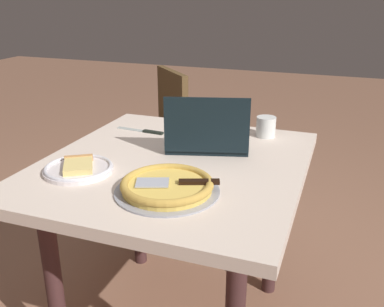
{
  "coord_description": "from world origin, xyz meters",
  "views": [
    {
      "loc": [
        1.36,
        0.57,
        1.34
      ],
      "look_at": [
        -0.01,
        0.07,
        0.77
      ],
      "focal_mm": 40.32,
      "sensor_mm": 36.0,
      "label": 1
    }
  ],
  "objects": [
    {
      "name": "drink_cup",
      "position": [
        -0.4,
        0.26,
        0.78
      ],
      "size": [
        0.08,
        0.08,
        0.09
      ],
      "color": "silver",
      "rests_on": "dining_table"
    },
    {
      "name": "table_knife",
      "position": [
        -0.28,
        -0.25,
        0.74
      ],
      "size": [
        0.04,
        0.23,
        0.01
      ],
      "color": "#B1BEBB",
      "rests_on": "dining_table"
    },
    {
      "name": "pizza_plate",
      "position": [
        0.2,
        -0.27,
        0.75
      ],
      "size": [
        0.24,
        0.24,
        0.04
      ],
      "color": "silver",
      "rests_on": "dining_table"
    },
    {
      "name": "dining_table",
      "position": [
        0.0,
        0.0,
        0.64
      ],
      "size": [
        1.03,
        0.94,
        0.74
      ],
      "color": "beige",
      "rests_on": "ground_plane"
    },
    {
      "name": "pizza_tray",
      "position": [
        0.25,
        0.08,
        0.76
      ],
      "size": [
        0.33,
        0.33,
        0.04
      ],
      "color": "#989BA7",
      "rests_on": "dining_table"
    },
    {
      "name": "laptop",
      "position": [
        -0.16,
        0.08,
        0.79
      ],
      "size": [
        0.3,
        0.37,
        0.23
      ],
      "color": "black",
      "rests_on": "dining_table"
    },
    {
      "name": "chair_near",
      "position": [
        -0.8,
        -0.45,
        0.52
      ],
      "size": [
        0.56,
        0.56,
        0.9
      ],
      "color": "brown",
      "rests_on": "ground_plane"
    }
  ]
}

